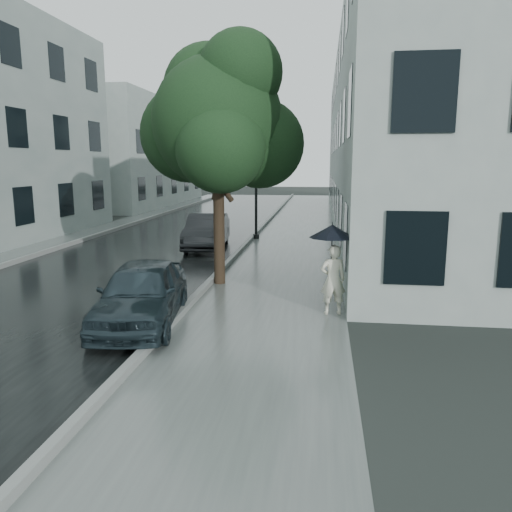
# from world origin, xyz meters

# --- Properties ---
(ground) EXTENTS (120.00, 120.00, 0.00)m
(ground) POSITION_xyz_m (0.00, 0.00, 0.00)
(ground) COLOR black
(ground) RESTS_ON ground
(sidewalk) EXTENTS (3.50, 60.00, 0.01)m
(sidewalk) POSITION_xyz_m (0.25, 12.00, 0.00)
(sidewalk) COLOR slate
(sidewalk) RESTS_ON ground
(kerb_near) EXTENTS (0.15, 60.00, 0.15)m
(kerb_near) POSITION_xyz_m (-1.57, 12.00, 0.07)
(kerb_near) COLOR slate
(kerb_near) RESTS_ON ground
(asphalt_road) EXTENTS (6.85, 60.00, 0.00)m
(asphalt_road) POSITION_xyz_m (-5.08, 12.00, 0.00)
(asphalt_road) COLOR black
(asphalt_road) RESTS_ON ground
(kerb_far) EXTENTS (0.15, 60.00, 0.15)m
(kerb_far) POSITION_xyz_m (-8.57, 12.00, 0.07)
(kerb_far) COLOR slate
(kerb_far) RESTS_ON ground
(sidewalk_far) EXTENTS (1.70, 60.00, 0.01)m
(sidewalk_far) POSITION_xyz_m (-9.50, 12.00, 0.00)
(sidewalk_far) COLOR #4C5451
(sidewalk_far) RESTS_ON ground
(building_near) EXTENTS (7.02, 36.00, 9.00)m
(building_near) POSITION_xyz_m (5.47, 19.50, 4.50)
(building_near) COLOR #8F9C96
(building_near) RESTS_ON ground
(building_far_b) EXTENTS (7.02, 18.00, 8.00)m
(building_far_b) POSITION_xyz_m (-13.77, 30.00, 4.00)
(building_far_b) COLOR #8F9C96
(building_far_b) RESTS_ON ground
(pedestrian) EXTENTS (0.63, 0.48, 1.54)m
(pedestrian) POSITION_xyz_m (1.70, 2.00, 0.78)
(pedestrian) COLOR silver
(pedestrian) RESTS_ON sidewalk
(umbrella) EXTENTS (1.29, 1.29, 1.10)m
(umbrella) POSITION_xyz_m (1.65, 2.02, 1.84)
(umbrella) COLOR black
(umbrella) RESTS_ON ground
(street_tree) EXTENTS (4.50, 4.09, 6.56)m
(street_tree) POSITION_xyz_m (-1.33, 4.60, 4.37)
(street_tree) COLOR #332619
(street_tree) RESTS_ON ground
(lamp_post) EXTENTS (0.83, 0.45, 4.67)m
(lamp_post) POSITION_xyz_m (-1.57, 12.66, 2.69)
(lamp_post) COLOR black
(lamp_post) RESTS_ON ground
(car_near) EXTENTS (2.05, 4.00, 1.30)m
(car_near) POSITION_xyz_m (-2.20, 0.79, 0.66)
(car_near) COLOR #1A272D
(car_near) RESTS_ON ground
(car_far) EXTENTS (1.75, 4.12, 1.32)m
(car_far) POSITION_xyz_m (-2.99, 10.07, 0.67)
(car_far) COLOR black
(car_far) RESTS_ON ground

